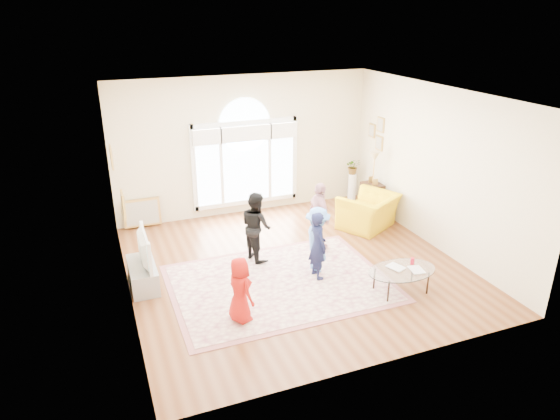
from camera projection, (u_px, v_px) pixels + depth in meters
name	position (u px, v px, depth m)	size (l,w,h in m)	color
ground	(295.00, 266.00, 9.43)	(6.00, 6.00, 0.00)	#5E2F15
room_shell	(247.00, 149.00, 11.29)	(6.00, 6.00, 6.00)	beige
area_rug	(280.00, 283.00, 8.83)	(3.60, 2.60, 0.02)	beige
rug_border	(280.00, 283.00, 8.83)	(3.80, 2.80, 0.01)	#9D5B5A
tv_console	(143.00, 275.00, 8.69)	(0.45, 1.00, 0.42)	#92959A
television	(140.00, 249.00, 8.50)	(0.17, 1.04, 0.60)	black
coffee_table	(402.00, 271.00, 8.44)	(1.22, 0.79, 0.54)	silver
armchair	(368.00, 212.00, 10.96)	(1.17, 1.02, 0.76)	gold
side_cabinet	(372.00, 197.00, 11.87)	(0.40, 0.50, 0.70)	black
floor_lamp	(374.00, 162.00, 11.38)	(0.26, 0.26, 1.51)	black
plant_pedestal	(352.00, 187.00, 12.55)	(0.20, 0.20, 0.70)	white
potted_plant	(353.00, 166.00, 12.34)	(0.35, 0.31, 0.39)	#33722D
leaning_picture	(144.00, 227.00, 11.12)	(0.80, 0.05, 0.62)	tan
child_red	(240.00, 290.00, 7.58)	(0.52, 0.34, 1.06)	#A8140F
child_navy	(318.00, 245.00, 8.80)	(0.46, 0.30, 1.25)	#14183A
child_black	(256.00, 226.00, 9.46)	(0.65, 0.51, 1.35)	black
child_pink	(319.00, 216.00, 9.90)	(0.80, 0.33, 1.36)	#C88A95
child_blue	(317.00, 240.00, 9.03)	(0.80, 0.46, 1.23)	#5389D7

